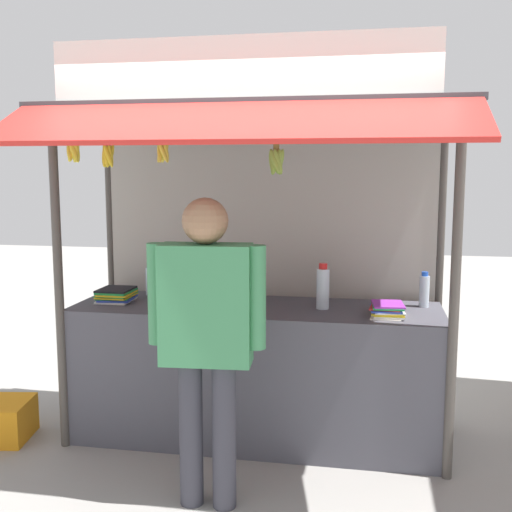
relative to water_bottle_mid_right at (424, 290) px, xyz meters
The scene contains 14 objects.
ground_plane 1.56m from the water_bottle_mid_right, behind, with size 20.00×20.00×0.00m, color gray.
stall_counter 1.29m from the water_bottle_mid_right, behind, with size 2.52×0.75×0.94m, color #4C4C56.
stall_structure 1.27m from the water_bottle_mid_right, behind, with size 2.72×1.60×2.63m.
water_bottle_mid_right is the anchor object (origin of this frame).
water_bottle_mid_left 0.70m from the water_bottle_mid_right, 164.84° to the right, with size 0.09×0.09×0.31m.
water_bottle_front_left 1.99m from the water_bottle_mid_right, behind, with size 0.07×0.07×0.23m.
magazine_stack_far_right 2.16m from the water_bottle_mid_right, behind, with size 0.27×0.29×0.09m.
magazine_stack_front_right 0.43m from the water_bottle_mid_right, 126.49° to the right, with size 0.23×0.27×0.09m.
banana_bunch_rightmost 2.48m from the water_bottle_mid_right, 163.03° to the right, with size 0.10×0.10×0.24m.
banana_bunch_inner_right 1.44m from the water_bottle_mid_right, 144.04° to the right, with size 0.11×0.11×0.31m.
banana_bunch_inner_left 1.99m from the water_bottle_mid_right, 157.51° to the right, with size 0.09×0.09×0.24m.
banana_bunch_leftmost 2.28m from the water_bottle_mid_right, 161.25° to the right, with size 0.09×0.09×0.27m.
vendor_person 1.68m from the water_bottle_mid_right, 137.49° to the right, with size 0.66×0.25×1.73m.
plastic_crate 3.08m from the water_bottle_mid_right, 169.11° to the right, with size 0.39×0.39×0.27m, color orange.
Camera 1 is at (0.76, -4.12, 1.87)m, focal length 43.69 mm.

